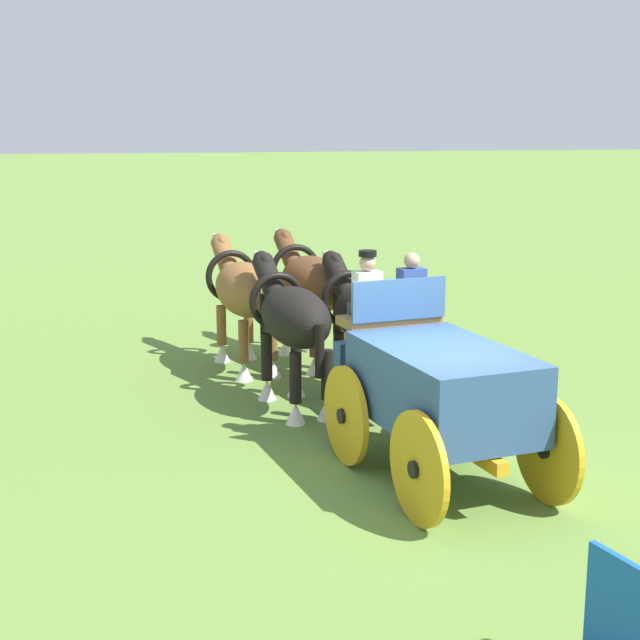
{
  "coord_description": "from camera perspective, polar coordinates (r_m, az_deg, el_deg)",
  "views": [
    {
      "loc": [
        -10.8,
        3.65,
        4.5
      ],
      "look_at": [
        4.3,
        0.69,
        1.2
      ],
      "focal_mm": 53.63,
      "sensor_mm": 36.0,
      "label": 1
    }
  ],
  "objects": [
    {
      "name": "draft_horse_rear_off",
      "position": [
        15.26,
        2.94,
        0.16
      ],
      "size": [
        3.19,
        1.34,
        2.21
      ],
      "color": "black",
      "rests_on": "ground"
    },
    {
      "name": "show_wagon",
      "position": [
        12.01,
        6.93,
        -3.9
      ],
      "size": [
        5.67,
        2.37,
        2.74
      ],
      "color": "#2D4C7A",
      "rests_on": "ground"
    },
    {
      "name": "draft_horse_lead_near",
      "position": [
        17.19,
        -4.6,
        1.72
      ],
      "size": [
        3.04,
        1.31,
        2.29
      ],
      "color": "brown",
      "rests_on": "ground"
    },
    {
      "name": "ground_plane",
      "position": [
        12.25,
        7.17,
        -9.54
      ],
      "size": [
        220.0,
        220.0,
        0.0
      ],
      "primitive_type": "plane",
      "color": "olive"
    },
    {
      "name": "draft_horse_lead_off",
      "position": [
        17.6,
        -0.54,
        2.08
      ],
      "size": [
        3.18,
        1.37,
        2.32
      ],
      "color": "brown",
      "rests_on": "ground"
    },
    {
      "name": "draft_horse_rear_near",
      "position": [
        14.78,
        -1.66,
        0.02
      ],
      "size": [
        2.96,
        1.25,
        2.29
      ],
      "color": "black",
      "rests_on": "ground"
    }
  ]
}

